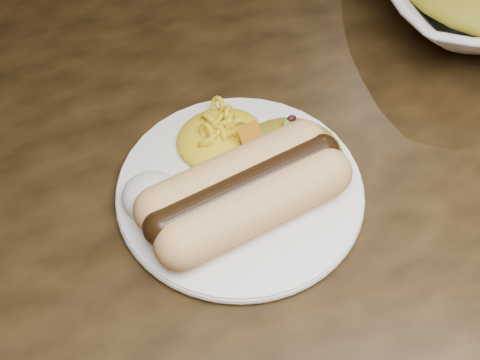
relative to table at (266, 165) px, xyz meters
name	(u,v)px	position (x,y,z in m)	size (l,w,h in m)	color
table	(266,165)	(0.00, 0.00, 0.00)	(1.60, 0.90, 0.75)	#392611
plate	(240,191)	(-0.07, -0.09, 0.10)	(0.21, 0.21, 0.01)	white
hotdog	(245,190)	(-0.07, -0.10, 0.13)	(0.15, 0.09, 0.04)	#EBC56C
mac_and_cheese	(221,131)	(-0.06, -0.03, 0.12)	(0.08, 0.07, 0.03)	yellow
sour_cream	(151,191)	(-0.14, -0.07, 0.12)	(0.05, 0.05, 0.03)	silver
taco_salad	(289,152)	(-0.02, -0.08, 0.12)	(0.10, 0.09, 0.04)	#B7730A
fork	(181,252)	(-0.13, -0.12, 0.09)	(0.02, 0.13, 0.00)	silver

